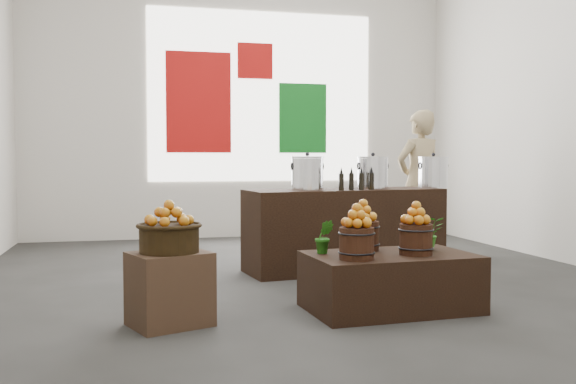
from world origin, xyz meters
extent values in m
plane|color=#343432|center=(0.00, 0.00, 0.00)|extent=(7.00, 7.00, 0.00)
cube|color=silver|center=(0.00, 3.50, 2.00)|extent=(6.00, 0.04, 4.00)
cube|color=white|center=(0.30, 3.48, 2.00)|extent=(3.20, 0.02, 2.40)
cube|color=#B40F0D|center=(-0.60, 3.47, 1.90)|extent=(0.90, 0.04, 1.40)
cube|color=#10691C|center=(0.90, 3.47, 1.70)|extent=(0.70, 0.04, 1.00)
cube|color=#B40F0D|center=(0.20, 3.47, 2.50)|extent=(0.50, 0.04, 0.50)
cube|color=#523826|center=(-1.25, -1.24, 0.25)|extent=(0.61, 0.56, 0.49)
cylinder|color=black|center=(-1.25, -1.24, 0.58)|extent=(0.40, 0.40, 0.18)
cube|color=black|center=(0.35, -1.16, 0.21)|extent=(1.26, 0.83, 0.42)
cylinder|color=#38180F|center=(0.02, -1.36, 0.53)|extent=(0.24, 0.24, 0.22)
cylinder|color=#38180F|center=(0.52, -1.25, 0.53)|extent=(0.24, 0.24, 0.22)
cylinder|color=#38180F|center=(0.22, -0.95, 0.53)|extent=(0.24, 0.24, 0.22)
imported|color=#206515|center=(0.72, -1.03, 0.55)|extent=(0.24, 0.21, 0.25)
imported|color=#206515|center=(-0.12, -1.04, 0.54)|extent=(0.16, 0.14, 0.25)
cube|color=black|center=(0.57, 0.54, 0.41)|extent=(2.05, 0.89, 0.81)
cylinder|color=silver|center=(0.16, 0.49, 0.97)|extent=(0.31, 0.31, 0.31)
cylinder|color=silver|center=(0.88, 0.58, 0.97)|extent=(0.31, 0.31, 0.31)
cylinder|color=silver|center=(1.60, 0.68, 0.97)|extent=(0.31, 0.31, 0.31)
imported|color=tan|center=(1.81, 1.50, 0.85)|extent=(0.70, 0.54, 1.69)
camera|label=1|loc=(-1.47, -5.55, 1.12)|focal=40.00mm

